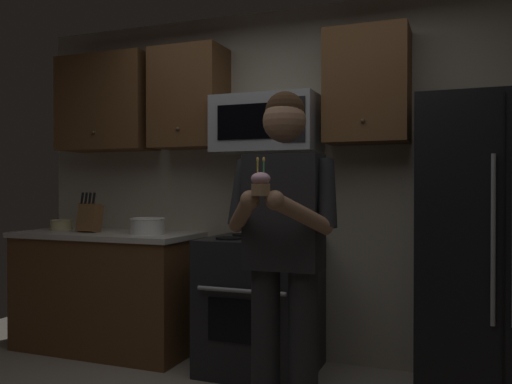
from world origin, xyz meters
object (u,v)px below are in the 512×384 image
at_px(bowl_large_white, 147,225).
at_px(refrigerator, 499,251).
at_px(microwave, 267,124).
at_px(knife_block, 90,217).
at_px(person, 284,243).
at_px(cupcake, 261,183).
at_px(oven_range, 261,304).
at_px(bowl_small_colored, 61,224).

bearing_deg(bowl_large_white, refrigerator, -0.78).
relative_size(microwave, knife_block, 2.31).
height_order(person, cupcake, person).
bearing_deg(knife_block, refrigerator, -0.19).
height_order(microwave, cupcake, microwave).
distance_m(knife_block, bowl_large_white, 0.51).
bearing_deg(person, cupcake, -90.00).
height_order(refrigerator, person, refrigerator).
distance_m(oven_range, microwave, 1.26).
height_order(bowl_small_colored, person, person).
relative_size(microwave, bowl_large_white, 2.81).
xyz_separation_m(bowl_large_white, cupcake, (1.37, -1.22, 0.31)).
xyz_separation_m(bowl_large_white, bowl_small_colored, (-0.88, 0.07, -0.02)).
bearing_deg(bowl_small_colored, knife_block, -14.91).
distance_m(refrigerator, knife_block, 2.92).
distance_m(microwave, person, 1.33).
distance_m(microwave, refrigerator, 1.72).
distance_m(bowl_large_white, person, 1.63).
distance_m(refrigerator, person, 1.35).
relative_size(oven_range, knife_block, 2.91).
height_order(knife_block, person, person).
distance_m(refrigerator, bowl_small_colored, 3.29).
relative_size(refrigerator, bowl_large_white, 6.83).
height_order(oven_range, knife_block, knife_block).
bearing_deg(microwave, refrigerator, -6.03).
distance_m(oven_range, person, 1.14).
bearing_deg(oven_range, bowl_small_colored, 177.83).
xyz_separation_m(microwave, person, (0.46, -1.01, -0.72)).
bearing_deg(knife_block, cupcake, -32.39).
distance_m(knife_block, bowl_small_colored, 0.38).
bearing_deg(oven_range, microwave, 89.98).
distance_m(knife_block, cupcake, 2.24).
bearing_deg(person, refrigerator, 39.30).
distance_m(bowl_large_white, bowl_small_colored, 0.88).
bearing_deg(microwave, person, -65.67).
bearing_deg(knife_block, person, -24.67).
bearing_deg(oven_range, knife_block, -178.81).
height_order(oven_range, cupcake, cupcake).
xyz_separation_m(bowl_small_colored, person, (2.24, -0.96, 0.03)).
bearing_deg(refrigerator, bowl_small_colored, 178.14).
bearing_deg(bowl_large_white, bowl_small_colored, 175.18).
xyz_separation_m(bowl_large_white, person, (1.37, -0.89, 0.01)).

